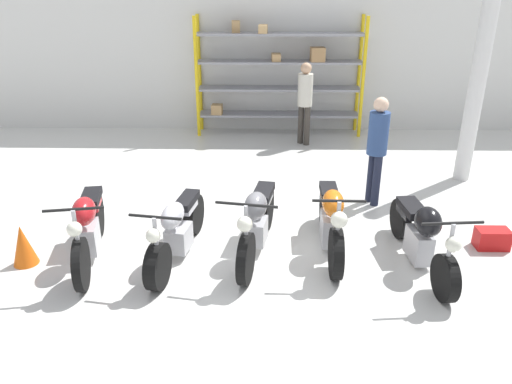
{
  "coord_description": "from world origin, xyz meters",
  "views": [
    {
      "loc": [
        0.12,
        -5.98,
        3.45
      ],
      "look_at": [
        0.0,
        0.4,
        0.7
      ],
      "focal_mm": 35.0,
      "sensor_mm": 36.0,
      "label": 1
    }
  ],
  "objects_px": {
    "person_near_rack": "(377,142)",
    "traffic_cone": "(23,245)",
    "motorcycle_red": "(88,226)",
    "motorcycle_silver": "(177,230)",
    "shelving_rack": "(279,73)",
    "motorcycle_grey": "(257,220)",
    "toolbox": "(492,239)",
    "motorcycle_orange": "(331,220)",
    "motorcycle_black": "(422,235)",
    "person_browsing": "(305,97)"
  },
  "relations": [
    {
      "from": "person_near_rack",
      "to": "traffic_cone",
      "type": "distance_m",
      "value": 5.35
    },
    {
      "from": "motorcycle_red",
      "to": "traffic_cone",
      "type": "height_order",
      "value": "motorcycle_red"
    },
    {
      "from": "motorcycle_red",
      "to": "traffic_cone",
      "type": "bearing_deg",
      "value": -89.99
    },
    {
      "from": "motorcycle_silver",
      "to": "person_near_rack",
      "type": "distance_m",
      "value": 3.49
    },
    {
      "from": "shelving_rack",
      "to": "traffic_cone",
      "type": "bearing_deg",
      "value": -119.47
    },
    {
      "from": "motorcycle_silver",
      "to": "motorcycle_grey",
      "type": "height_order",
      "value": "motorcycle_grey"
    },
    {
      "from": "toolbox",
      "to": "person_near_rack",
      "type": "bearing_deg",
      "value": 132.86
    },
    {
      "from": "motorcycle_orange",
      "to": "motorcycle_black",
      "type": "bearing_deg",
      "value": 73.48
    },
    {
      "from": "motorcycle_red",
      "to": "motorcycle_silver",
      "type": "relative_size",
      "value": 0.99
    },
    {
      "from": "motorcycle_black",
      "to": "toolbox",
      "type": "relative_size",
      "value": 4.79
    },
    {
      "from": "person_browsing",
      "to": "person_near_rack",
      "type": "height_order",
      "value": "person_browsing"
    },
    {
      "from": "shelving_rack",
      "to": "motorcycle_grey",
      "type": "height_order",
      "value": "shelving_rack"
    },
    {
      "from": "motorcycle_orange",
      "to": "traffic_cone",
      "type": "xyz_separation_m",
      "value": [
        -4.01,
        -0.44,
        -0.18
      ]
    },
    {
      "from": "motorcycle_orange",
      "to": "shelving_rack",
      "type": "bearing_deg",
      "value": -173.03
    },
    {
      "from": "shelving_rack",
      "to": "person_near_rack",
      "type": "bearing_deg",
      "value": -69.9
    },
    {
      "from": "motorcycle_black",
      "to": "person_browsing",
      "type": "xyz_separation_m",
      "value": [
        -1.15,
        5.1,
        0.64
      ]
    },
    {
      "from": "motorcycle_red",
      "to": "motorcycle_black",
      "type": "height_order",
      "value": "motorcycle_red"
    },
    {
      "from": "person_near_rack",
      "to": "traffic_cone",
      "type": "xyz_separation_m",
      "value": [
        -4.89,
        -2.01,
        -0.77
      ]
    },
    {
      "from": "shelving_rack",
      "to": "person_browsing",
      "type": "xyz_separation_m",
      "value": [
        0.56,
        -0.86,
        -0.36
      ]
    },
    {
      "from": "motorcycle_grey",
      "to": "person_near_rack",
      "type": "height_order",
      "value": "person_near_rack"
    },
    {
      "from": "motorcycle_orange",
      "to": "person_near_rack",
      "type": "xyz_separation_m",
      "value": [
        0.88,
        1.57,
        0.59
      ]
    },
    {
      "from": "motorcycle_orange",
      "to": "person_browsing",
      "type": "bearing_deg",
      "value": -178.66
    },
    {
      "from": "traffic_cone",
      "to": "motorcycle_grey",
      "type": "bearing_deg",
      "value": 6.71
    },
    {
      "from": "shelving_rack",
      "to": "person_browsing",
      "type": "bearing_deg",
      "value": -56.97
    },
    {
      "from": "motorcycle_silver",
      "to": "motorcycle_grey",
      "type": "bearing_deg",
      "value": 106.92
    },
    {
      "from": "motorcycle_silver",
      "to": "motorcycle_black",
      "type": "distance_m",
      "value": 3.16
    },
    {
      "from": "motorcycle_grey",
      "to": "traffic_cone",
      "type": "height_order",
      "value": "motorcycle_grey"
    },
    {
      "from": "person_near_rack",
      "to": "toolbox",
      "type": "relative_size",
      "value": 4.03
    },
    {
      "from": "motorcycle_red",
      "to": "person_near_rack",
      "type": "bearing_deg",
      "value": 104.71
    },
    {
      "from": "motorcycle_black",
      "to": "toolbox",
      "type": "distance_m",
      "value": 1.25
    },
    {
      "from": "person_browsing",
      "to": "toolbox",
      "type": "distance_m",
      "value": 5.26
    },
    {
      "from": "shelving_rack",
      "to": "motorcycle_grey",
      "type": "distance_m",
      "value": 5.78
    },
    {
      "from": "motorcycle_grey",
      "to": "toolbox",
      "type": "relative_size",
      "value": 4.8
    },
    {
      "from": "motorcycle_grey",
      "to": "person_browsing",
      "type": "distance_m",
      "value": 4.96
    },
    {
      "from": "motorcycle_orange",
      "to": "toolbox",
      "type": "bearing_deg",
      "value": 93.36
    },
    {
      "from": "motorcycle_silver",
      "to": "toolbox",
      "type": "distance_m",
      "value": 4.31
    },
    {
      "from": "motorcycle_red",
      "to": "motorcycle_black",
      "type": "xyz_separation_m",
      "value": [
        4.3,
        -0.05,
        -0.05
      ]
    },
    {
      "from": "person_browsing",
      "to": "motorcycle_black",
      "type": "bearing_deg",
      "value": 57.55
    },
    {
      "from": "motorcycle_grey",
      "to": "traffic_cone",
      "type": "relative_size",
      "value": 3.84
    },
    {
      "from": "toolbox",
      "to": "motorcycle_grey",
      "type": "bearing_deg",
      "value": -176.79
    },
    {
      "from": "motorcycle_silver",
      "to": "motorcycle_grey",
      "type": "relative_size",
      "value": 0.96
    },
    {
      "from": "motorcycle_silver",
      "to": "motorcycle_red",
      "type": "bearing_deg",
      "value": -77.16
    },
    {
      "from": "motorcycle_grey",
      "to": "motorcycle_orange",
      "type": "distance_m",
      "value": 0.99
    },
    {
      "from": "motorcycle_silver",
      "to": "motorcycle_orange",
      "type": "bearing_deg",
      "value": 105.63
    },
    {
      "from": "motorcycle_red",
      "to": "motorcycle_orange",
      "type": "xyz_separation_m",
      "value": [
        3.18,
        0.3,
        -0.03
      ]
    },
    {
      "from": "shelving_rack",
      "to": "toolbox",
      "type": "bearing_deg",
      "value": -62.71
    },
    {
      "from": "motorcycle_black",
      "to": "toolbox",
      "type": "bearing_deg",
      "value": 106.51
    },
    {
      "from": "motorcycle_grey",
      "to": "person_browsing",
      "type": "xyz_separation_m",
      "value": [
        0.95,
        4.83,
        0.59
      ]
    },
    {
      "from": "shelving_rack",
      "to": "motorcycle_orange",
      "type": "distance_m",
      "value": 5.72
    },
    {
      "from": "person_near_rack",
      "to": "traffic_cone",
      "type": "height_order",
      "value": "person_near_rack"
    }
  ]
}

